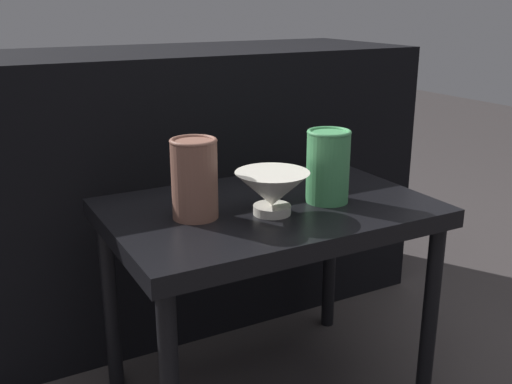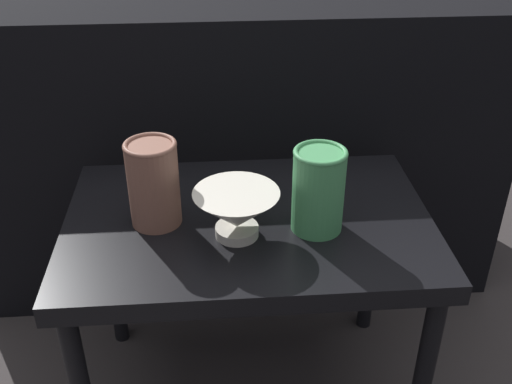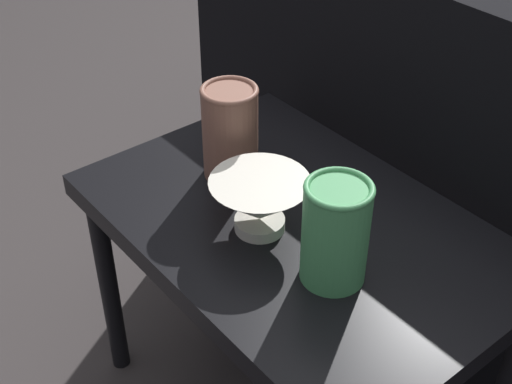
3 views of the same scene
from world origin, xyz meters
TOP-DOWN VIEW (x-y plane):
  - table at (0.00, 0.00)m, footprint 0.70×0.47m
  - couch_backdrop at (0.00, 0.55)m, footprint 1.38×0.50m
  - bowl at (-0.02, -0.06)m, footprint 0.16×0.16m
  - vase_textured_left at (-0.17, -0.00)m, footprint 0.10×0.10m
  - vase_colorful_right at (0.12, -0.04)m, footprint 0.10×0.10m

SIDE VIEW (x-z plane):
  - couch_backdrop at x=0.00m, z-range 0.00..0.78m
  - table at x=0.00m, z-range 0.19..0.67m
  - bowl at x=-0.02m, z-range 0.49..0.58m
  - vase_colorful_right at x=0.12m, z-range 0.49..0.65m
  - vase_textured_left at x=-0.17m, z-range 0.49..0.65m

